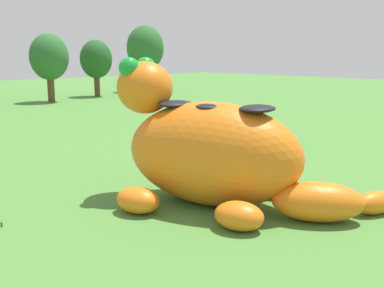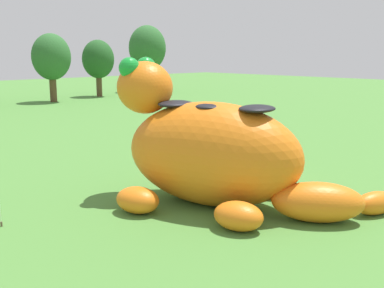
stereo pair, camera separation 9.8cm
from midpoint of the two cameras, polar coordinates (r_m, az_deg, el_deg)
ground_plane at (r=17.40m, az=5.36°, el=-6.30°), size 160.00×160.00×0.00m
giant_inflatable_creature at (r=15.83m, az=2.42°, el=-1.02°), size 7.27×9.08×5.12m
tree_centre_right at (r=52.19m, az=-17.53°, el=10.32°), size 4.15×4.15×7.37m
tree_mid_right at (r=57.55m, az=-11.99°, el=10.32°), size 3.88×3.88×6.88m
tree_right at (r=63.88m, az=-5.93°, el=11.83°), size 5.08×5.08×9.01m
spectator_near_inflatable at (r=33.18m, az=-1.42°, el=3.69°), size 0.38×0.26×1.71m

